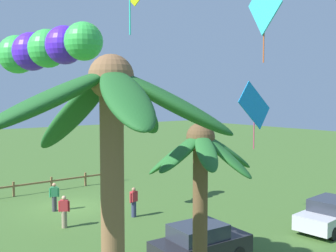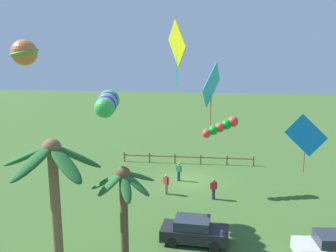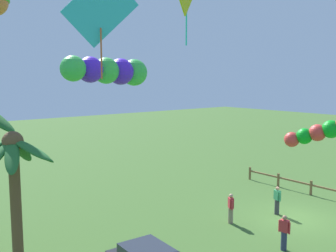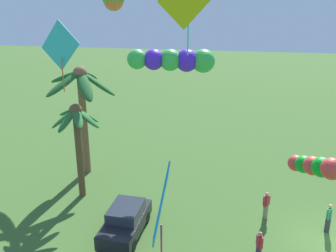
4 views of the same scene
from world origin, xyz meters
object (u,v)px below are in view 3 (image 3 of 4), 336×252
Objects in this scene: spectator_0 at (277,200)px; kite_tube_4 at (110,71)px; spectator_1 at (231,208)px; kite_diamond_1 at (100,10)px; spectator_2 at (284,232)px; kite_tube_2 at (321,132)px; palm_tree_1 at (14,171)px.

kite_tube_4 is at bearing 66.67° from spectator_0.
spectator_1 is 0.52× the size of kite_diamond_1.
kite_diamond_1 is (-3.27, 9.35, 8.66)m from spectator_1.
spectator_1 is at bearing -70.69° from kite_diamond_1.
spectator_2 is 0.57× the size of kite_tube_2.
spectator_0 is 1.00× the size of spectator_2.
kite_tube_2 is (-0.88, -10.53, -4.27)m from kite_diamond_1.
kite_diamond_1 reaches higher than kite_tube_4.
palm_tree_1 is at bearing 67.29° from kite_tube_2.
kite_diamond_1 is at bearing 87.56° from spectator_2.
kite_tube_4 is (7.07, 6.60, 2.72)m from kite_tube_2.
kite_diamond_1 is 0.62× the size of kite_tube_4.
spectator_0 is (-1.53, -13.70, -3.47)m from palm_tree_1.
kite_diamond_1 is (-4.08, -1.32, 5.19)m from palm_tree_1.
kite_tube_2 is (-4.16, -1.18, 4.39)m from spectator_1.
kite_diamond_1 reaches higher than spectator_1.
spectator_0 is 1.00× the size of spectator_1.
spectator_1 is at bearing 15.87° from kite_tube_2.
kite_tube_2 reaches higher than spectator_0.
spectator_1 is 3.69m from spectator_2.
kite_tube_4 reaches higher than kite_tube_2.
palm_tree_1 is at bearing 85.70° from spectator_1.
kite_diamond_1 reaches higher than spectator_2.
palm_tree_1 is 3.60× the size of spectator_1.
kite_diamond_1 reaches higher than spectator_0.
spectator_2 is at bearing 170.81° from spectator_1.
palm_tree_1 is 6.73m from kite_tube_4.
spectator_2 is 0.32× the size of kite_tube_4.
spectator_1 is (0.73, 3.03, 0.00)m from spectator_0.
spectator_2 is (-4.45, -10.08, -3.47)m from palm_tree_1.
kite_tube_2 is (-3.43, 1.85, 4.39)m from spectator_0.
kite_tube_4 reaches higher than palm_tree_1.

